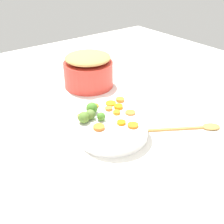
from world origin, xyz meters
The scene contains 20 objects.
tabletop centered at (0.00, 0.00, 0.01)m, with size 2.40×2.40×0.02m, color white.
serving_bowl_carrots centered at (0.02, -0.03, 0.07)m, with size 0.27×0.27×0.09m, color white.
metal_pot centered at (-0.41, 0.15, 0.08)m, with size 0.25×0.25×0.13m, color red.
stuffing_mound centered at (-0.41, 0.15, 0.17)m, with size 0.23×0.23×0.05m, color tan.
carrot_slice_0 centered at (0.13, -0.02, 0.12)m, with size 0.04×0.04×0.01m, color orange.
carrot_slice_1 centered at (-0.06, -0.05, 0.12)m, with size 0.03×0.03×0.01m, color orange.
carrot_slice_2 centered at (0.06, 0.03, 0.12)m, with size 0.04×0.04×0.01m, color orange.
carrot_slice_3 centered at (0.03, -0.01, 0.12)m, with size 0.03×0.03×0.01m, color orange.
carrot_slice_4 centered at (-0.03, -0.13, 0.12)m, with size 0.03×0.03×0.01m, color orange.
carrot_slice_5 centered at (-0.04, 0.01, 0.12)m, with size 0.04×0.04×0.01m, color orange.
carrot_slice_6 centered at (-0.01, -0.02, 0.12)m, with size 0.03×0.03×0.01m, color orange.
carrot_slice_7 centered at (0.09, -0.04, 0.12)m, with size 0.03×0.03×0.01m, color orange.
carrot_slice_8 centered at (0.07, -0.12, 0.12)m, with size 0.04×0.04×0.01m, color orange.
carrot_slice_9 centered at (-0.04, 0.06, 0.12)m, with size 0.03×0.03×0.01m, color orange.
carrot_slice_10 centered at (0.00, 0.02, 0.12)m, with size 0.03×0.03×0.01m, color orange.
brussels_sprout_0 centered at (0.01, -0.14, 0.14)m, with size 0.04×0.04×0.04m, color #587E2F.
brussels_sprout_1 centered at (0.00, -0.11, 0.13)m, with size 0.04×0.04×0.04m, color olive.
brussels_sprout_2 centered at (-0.03, -0.08, 0.14)m, with size 0.04×0.04×0.04m, color #48822A.
brussels_sprout_3 centered at (0.03, -0.09, 0.13)m, with size 0.03×0.03×0.03m, color #488529.
wooden_spoon centered at (0.19, 0.27, 0.03)m, with size 0.19×0.29×0.01m.
Camera 1 is at (0.73, -0.57, 0.65)m, focal length 45.24 mm.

